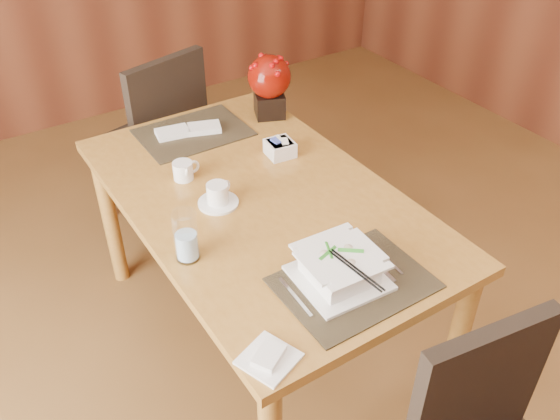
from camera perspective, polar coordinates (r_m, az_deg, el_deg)
dining_table at (r=2.23m, az=-1.90°, el=-0.62°), size 0.90×1.50×0.75m
placemat_near at (r=1.82m, az=7.12°, el=-6.97°), size 0.45×0.33×0.01m
placemat_far at (r=2.58m, az=-8.34°, el=7.40°), size 0.45×0.33×0.01m
soup_setting at (r=1.79m, az=5.75°, el=-5.58°), size 0.27×0.27×0.10m
coffee_cup at (r=2.12m, az=-6.01°, el=1.37°), size 0.15×0.15×0.08m
water_glass at (r=1.86m, az=-9.05°, el=-2.49°), size 0.08×0.08×0.18m
creamer_jug at (r=2.27m, az=-9.31°, el=3.75°), size 0.10×0.10×0.07m
sugar_caddy at (r=2.39m, az=0.00°, el=5.95°), size 0.11×0.11×0.06m
berry_decor at (r=2.63m, az=-1.04°, el=12.19°), size 0.19×0.19×0.28m
napkins_far at (r=2.57m, az=-8.58°, el=7.63°), size 0.29×0.17×0.02m
bread_plate at (r=1.61m, az=-1.09°, el=-14.13°), size 0.17×0.17×0.01m
far_chair at (r=3.02m, az=-11.69°, el=7.15°), size 0.55×0.55×0.97m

